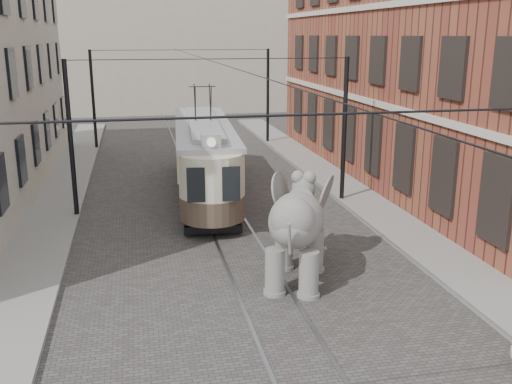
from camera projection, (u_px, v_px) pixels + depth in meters
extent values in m
plane|color=#423F3D|center=(249.00, 264.00, 17.89)|extent=(120.00, 120.00, 0.00)
cube|color=slate|center=(427.00, 247.00, 19.06)|extent=(2.00, 60.00, 0.15)
cube|color=slate|center=(26.00, 279.00, 16.58)|extent=(2.00, 60.00, 0.15)
cube|color=brown|center=(442.00, 53.00, 27.00)|extent=(8.00, 26.00, 12.00)
cube|color=gray|center=(165.00, 33.00, 53.83)|extent=(28.00, 10.00, 14.00)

